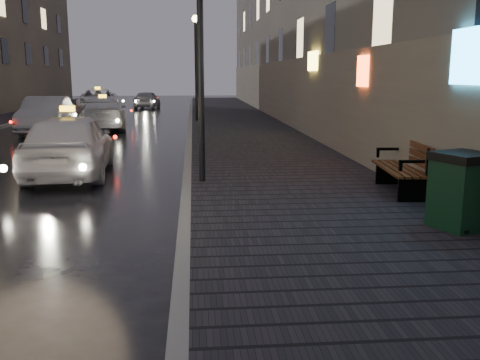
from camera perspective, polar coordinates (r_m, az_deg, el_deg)
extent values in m
plane|color=black|center=(6.60, -19.69, -11.87)|extent=(120.00, 120.00, 0.00)
cube|color=black|center=(27.07, -0.23, 6.03)|extent=(4.60, 58.00, 0.15)
cube|color=slate|center=(26.98, -5.34, 5.97)|extent=(0.20, 58.00, 0.15)
cube|color=slate|center=(28.47, -23.64, 5.35)|extent=(0.20, 58.00, 0.15)
cube|color=#605B54|center=(31.60, 5.23, 18.40)|extent=(1.80, 50.00, 13.00)
cylinder|color=black|center=(11.87, -4.21, 11.83)|extent=(0.14, 0.14, 5.00)
cylinder|color=black|center=(27.87, -4.70, 11.44)|extent=(0.14, 0.14, 5.00)
sphere|color=#FFD88C|center=(28.01, -4.78, 16.77)|extent=(0.36, 0.36, 0.36)
cube|color=black|center=(10.57, 17.97, -1.02)|extent=(0.57, 0.12, 0.45)
cube|color=black|center=(10.57, 19.38, 1.08)|extent=(0.07, 0.07, 0.79)
cube|color=black|center=(10.45, 17.85, 1.89)|extent=(0.48, 0.10, 0.06)
cube|color=black|center=(12.17, 15.58, 0.67)|extent=(0.57, 0.12, 0.45)
cube|color=black|center=(12.17, 16.81, 2.50)|extent=(0.07, 0.07, 0.79)
cube|color=black|center=(12.07, 15.46, 3.21)|extent=(0.48, 0.10, 0.06)
cube|color=#421E0E|center=(11.32, 16.76, 1.17)|extent=(0.89, 2.10, 0.05)
cube|color=#421E0E|center=(11.35, 18.18, 2.80)|extent=(0.23, 2.04, 0.45)
cube|color=black|center=(8.98, 22.50, -1.46)|extent=(0.93, 0.93, 1.06)
cube|color=black|center=(8.88, 22.79, 2.29)|extent=(1.00, 1.00, 0.13)
imported|color=silver|center=(14.03, -17.73, 3.68)|extent=(2.24, 4.86, 1.61)
imported|color=gray|center=(24.76, -19.99, 6.52)|extent=(1.95, 4.85, 1.57)
imported|color=silver|center=(25.71, -14.37, 6.88)|extent=(2.73, 5.28, 1.46)
imported|color=white|center=(37.55, -14.89, 8.18)|extent=(3.32, 5.91, 1.56)
imported|color=gray|center=(41.17, -9.89, 8.45)|extent=(1.94, 3.97, 1.30)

